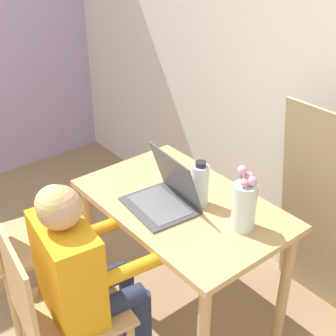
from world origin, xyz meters
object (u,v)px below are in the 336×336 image
person_seated (80,268)px  flower_vase (244,204)px  chair_occupied (58,315)px  chair_spare (3,223)px  laptop (166,194)px  water_bottle (200,185)px

person_seated → flower_vase: bearing=-107.9°
chair_occupied → person_seated: (0.01, 0.11, 0.19)m
chair_occupied → chair_spare: (-0.55, 0.01, 0.14)m
chair_spare → flower_vase: size_ratio=3.06×
laptop → flower_vase: size_ratio=1.15×
chair_occupied → water_bottle: 0.79m
chair_occupied → flower_vase: size_ratio=3.02×
chair_occupied → water_bottle: size_ratio=4.01×
chair_spare → laptop: laptop is taller
flower_vase → water_bottle: 0.24m
chair_spare → water_bottle: (0.61, 0.68, 0.24)m
person_seated → water_bottle: size_ratio=4.87×
chair_occupied → laptop: (-0.03, 0.58, 0.33)m
flower_vase → laptop: bearing=-156.8°
flower_vase → chair_occupied: bearing=-112.5°
chair_spare → person_seated: bearing=-161.0°
laptop → flower_vase: (0.33, 0.14, 0.06)m
person_seated → laptop: person_seated is taller
person_seated → laptop: size_ratio=3.19×
chair_occupied → flower_vase: 0.87m
chair_occupied → flower_vase: bearing=-105.3°
chair_occupied → person_seated: bearing=-90.0°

